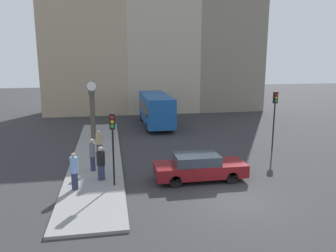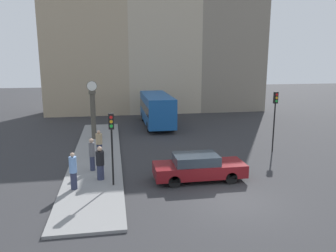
{
  "view_description": "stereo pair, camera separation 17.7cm",
  "coord_description": "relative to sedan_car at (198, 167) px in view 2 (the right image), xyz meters",
  "views": [
    {
      "loc": [
        -5.36,
        -12.9,
        6.24
      ],
      "look_at": [
        -1.65,
        7.91,
        1.81
      ],
      "focal_mm": 35.0,
      "sensor_mm": 36.0,
      "label": 1
    },
    {
      "loc": [
        -5.18,
        -12.93,
        6.24
      ],
      "look_at": [
        -1.65,
        7.91,
        1.81
      ],
      "focal_mm": 35.0,
      "sensor_mm": 36.0,
      "label": 2
    }
  ],
  "objects": [
    {
      "name": "traffic_light_near",
      "position": [
        -4.35,
        -0.25,
        1.98
      ],
      "size": [
        0.26,
        0.24,
        3.55
      ],
      "color": "black",
      "rests_on": "sidewalk_corner"
    },
    {
      "name": "pedestrian_blue_stripe",
      "position": [
        -6.18,
        -0.46,
        0.32
      ],
      "size": [
        0.35,
        0.35,
        1.79
      ],
      "color": "#2D334C",
      "rests_on": "sidewalk_corner"
    },
    {
      "name": "pedestrian_black_jacket",
      "position": [
        -4.98,
        0.61,
        0.29
      ],
      "size": [
        0.42,
        0.42,
        1.74
      ],
      "color": "#2D334C",
      "rests_on": "sidewalk_corner"
    },
    {
      "name": "bus_distant",
      "position": [
        -0.26,
        14.19,
        0.94
      ],
      "size": [
        2.37,
        8.01,
        2.88
      ],
      "color": "#195199",
      "rests_on": "ground_plane"
    },
    {
      "name": "sedan_car",
      "position": [
        0.0,
        0.0,
        0.0
      ],
      "size": [
        4.69,
        1.74,
        1.38
      ],
      "color": "maroon",
      "rests_on": "ground_plane"
    },
    {
      "name": "sidewalk_corner",
      "position": [
        -5.36,
        5.13,
        -0.64
      ],
      "size": [
        2.98,
        19.56,
        0.13
      ],
      "primitive_type": "cube",
      "color": "gray",
      "rests_on": "ground_plane"
    },
    {
      "name": "building_row",
      "position": [
        2.13,
        22.69,
        7.9
      ],
      "size": [
        24.95,
        5.0,
        19.94
      ],
      "color": "tan",
      "rests_on": "ground_plane"
    },
    {
      "name": "ground_plane",
      "position": [
        0.95,
        -2.65,
        -0.7
      ],
      "size": [
        120.0,
        120.0,
        0.0
      ],
      "primitive_type": "plane",
      "color": "#2D2D30"
    },
    {
      "name": "pedestrian_grey_jacket",
      "position": [
        -5.46,
        2.08,
        0.35
      ],
      "size": [
        0.32,
        0.32,
        1.81
      ],
      "color": "#2D334C",
      "rests_on": "sidewalk_corner"
    },
    {
      "name": "traffic_light_far",
      "position": [
        6.25,
        4.2,
        2.19
      ],
      "size": [
        0.26,
        0.24,
        4.06
      ],
      "color": "black",
      "rests_on": "ground_plane"
    },
    {
      "name": "street_clock",
      "position": [
        -5.75,
        9.49,
        1.52
      ],
      "size": [
        0.77,
        0.49,
        4.41
      ],
      "color": "#4C473D",
      "rests_on": "sidewalk_corner"
    },
    {
      "name": "pedestrian_tan_coat",
      "position": [
        -5.19,
        4.98,
        0.22
      ],
      "size": [
        0.41,
        0.41,
        1.62
      ],
      "color": "#2D334C",
      "rests_on": "sidewalk_corner"
    }
  ]
}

